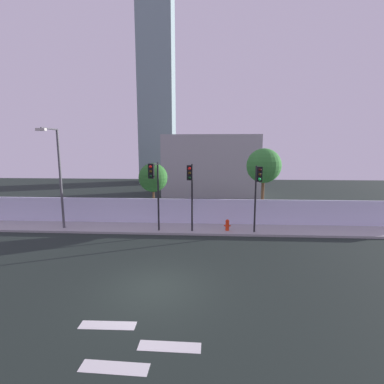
{
  "coord_description": "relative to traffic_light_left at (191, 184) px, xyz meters",
  "views": [
    {
      "loc": [
        2.08,
        -10.37,
        5.6
      ],
      "look_at": [
        1.11,
        6.5,
        2.93
      ],
      "focal_mm": 26.14,
      "sensor_mm": 36.0,
      "label": 1
    }
  ],
  "objects": [
    {
      "name": "tower_on_skyline",
      "position": [
        -7.14,
        28.61,
        12.22
      ],
      "size": [
        5.32,
        5.0,
        31.22
      ],
      "primitive_type": "cube",
      "color": "gray",
      "rests_on": "ground"
    },
    {
      "name": "low_building_distant",
      "position": [
        1.35,
        16.61,
        0.15
      ],
      "size": [
        11.11,
        6.0,
        7.09
      ],
      "primitive_type": "cube",
      "color": "#9A9A9A",
      "rests_on": "ground"
    },
    {
      "name": "sidewalk",
      "position": [
        -1.01,
        1.32,
        -3.32
      ],
      "size": [
        36.0,
        2.4,
        0.15
      ],
      "primitive_type": "cube",
      "color": "#9D9D9D",
      "rests_on": "ground"
    },
    {
      "name": "fire_hydrant",
      "position": [
        2.38,
        0.9,
        -2.84
      ],
      "size": [
        0.44,
        0.26,
        0.75
      ],
      "color": "red",
      "rests_on": "sidewalk"
    },
    {
      "name": "ground_plane",
      "position": [
        -1.01,
        -6.88,
        -3.4
      ],
      "size": [
        80.0,
        80.0,
        0.0
      ],
      "primitive_type": "plane",
      "color": "black"
    },
    {
      "name": "roadside_tree_midleft",
      "position": [
        5.27,
        4.18,
        0.86
      ],
      "size": [
        2.61,
        2.61,
        5.59
      ],
      "color": "brown",
      "rests_on": "ground"
    },
    {
      "name": "crosswalk_marking",
      "position": [
        -1.39,
        -10.98,
        -3.39
      ],
      "size": [
        3.91,
        3.89,
        0.01
      ],
      "color": "silver",
      "rests_on": "ground"
    },
    {
      "name": "traffic_light_left",
      "position": [
        0.0,
        0.0,
        0.0
      ],
      "size": [
        0.35,
        1.46,
        4.43
      ],
      "color": "black",
      "rests_on": "sidewalk"
    },
    {
      "name": "perimeter_wall",
      "position": [
        -1.01,
        2.61,
        -2.35
      ],
      "size": [
        36.0,
        0.18,
        1.8
      ],
      "primitive_type": "cube",
      "color": "silver",
      "rests_on": "sidewalk"
    },
    {
      "name": "traffic_light_right",
      "position": [
        4.14,
        0.1,
        -0.06
      ],
      "size": [
        0.34,
        1.26,
        4.35
      ],
      "color": "black",
      "rests_on": "sidewalk"
    },
    {
      "name": "roadside_tree_leftmost",
      "position": [
        -3.2,
        4.18,
        -0.08
      ],
      "size": [
        2.25,
        2.25,
        4.45
      ],
      "color": "brown",
      "rests_on": "ground"
    },
    {
      "name": "street_lamp_curbside",
      "position": [
        -8.84,
        0.62,
        0.71
      ],
      "size": [
        0.61,
        1.86,
        6.69
      ],
      "color": "#4C4C51",
      "rests_on": "sidewalk"
    },
    {
      "name": "traffic_light_center",
      "position": [
        -2.28,
        -0.03,
        0.07
      ],
      "size": [
        0.42,
        1.52,
        4.53
      ],
      "color": "black",
      "rests_on": "sidewalk"
    }
  ]
}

